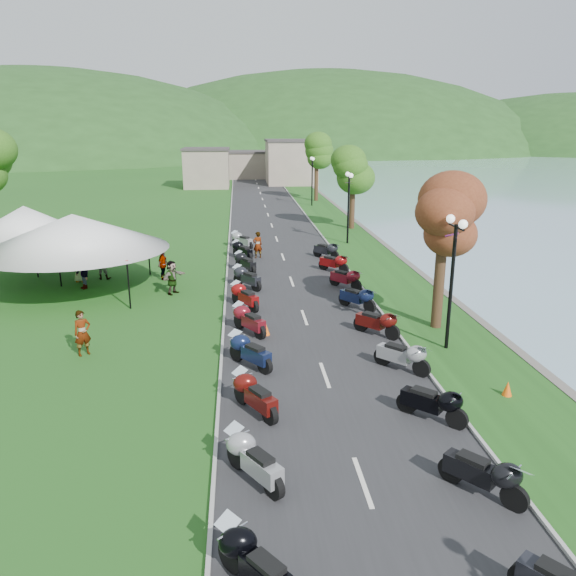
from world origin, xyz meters
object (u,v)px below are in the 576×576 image
object	(u,v)px
pedestrian_c	(84,289)
vendor_tent_main	(76,253)
pedestrian_a	(85,355)
pedestrian_b	(103,279)

from	to	relation	value
pedestrian_c	vendor_tent_main	bearing A→B (deg)	-44.42
pedestrian_a	pedestrian_c	size ratio (longest dim) A/B	0.90
pedestrian_a	pedestrian_c	xyz separation A→B (m)	(-2.34, 9.05, 0.00)
pedestrian_a	pedestrian_c	bearing A→B (deg)	69.34
vendor_tent_main	pedestrian_c	size ratio (longest dim) A/B	3.22
pedestrian_a	pedestrian_c	world-z (taller)	pedestrian_c
pedestrian_b	vendor_tent_main	bearing A→B (deg)	83.63
pedestrian_a	pedestrian_b	world-z (taller)	pedestrian_b
vendor_tent_main	pedestrian_a	distance (m)	9.10
pedestrian_b	pedestrian_c	world-z (taller)	pedestrian_c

